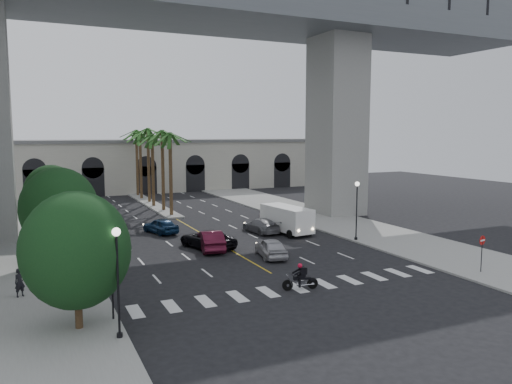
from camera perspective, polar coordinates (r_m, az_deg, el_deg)
name	(u,v)px	position (r m, az deg, el deg)	size (l,w,h in m)	color
ground	(285,281)	(33.08, 3.35, -10.15)	(140.00, 140.00, 0.00)	black
sidewalk_left	(31,253)	(43.95, -24.33, -6.38)	(8.00, 100.00, 0.15)	gray
sidewalk_right	(344,224)	(53.17, 10.05, -3.66)	(8.00, 100.00, 0.15)	gray
median	(152,204)	(68.24, -11.82, -1.37)	(2.00, 24.00, 0.20)	gray
pier_building	(127,166)	(84.40, -14.49, 2.94)	(71.00, 10.50, 8.50)	#B2AFA0
bridge	(216,46)	(53.90, -4.64, 16.26)	(75.00, 13.00, 26.00)	gray
palm_a	(170,137)	(57.86, -9.81, 6.17)	(3.20, 3.20, 10.30)	#47331E
palm_b	(162,135)	(61.75, -10.69, 6.44)	(3.20, 3.20, 10.60)	#47331E
palm_c	(152,138)	(65.58, -11.79, 6.03)	(3.20, 3.20, 10.10)	#47331E
palm_d	(148,133)	(69.55, -12.27, 6.66)	(3.20, 3.20, 10.90)	#47331E
palm_e	(140,136)	(73.41, -13.13, 6.28)	(3.20, 3.20, 10.40)	#47331E
palm_f	(136,134)	(77.39, -13.52, 6.49)	(3.20, 3.20, 10.70)	#47331E
street_tree_near	(76,250)	(25.59, -19.88, -6.28)	(5.20, 5.20, 6.89)	#382616
street_tree_mid	(59,209)	(38.33, -21.57, -1.81)	(5.44, 5.44, 7.21)	#382616
street_tree_far	(51,194)	(50.26, -22.34, -0.26)	(5.04, 5.04, 6.68)	#382616
lamp_post_left_near	(118,273)	(24.04, -15.54, -8.93)	(0.40, 0.40, 5.35)	black
lamp_post_left_far	(76,210)	(44.50, -19.90, -1.89)	(0.40, 0.40, 5.35)	black
lamp_post_right	(357,206)	(44.98, 11.44, -1.53)	(0.40, 0.40, 5.35)	black
traffic_signal_near	(112,274)	(26.63, -16.15, -9.00)	(0.25, 0.18, 3.65)	black
traffic_signal_far	(101,256)	(30.46, -17.29, -7.04)	(0.25, 0.18, 3.65)	black
motorcycle_rider	(301,278)	(31.29, 5.20, -9.72)	(2.29, 0.68, 1.66)	black
car_a	(271,248)	(39.00, 1.71, -6.37)	(1.77, 4.40, 1.50)	#B1B0B5
car_b	(211,240)	(41.40, -5.22, -5.52)	(1.74, 4.98, 1.64)	#4A0E21
car_c	(207,239)	(42.14, -5.61, -5.38)	(2.55, 5.52, 1.54)	black
car_d	(261,226)	(48.34, 0.57, -3.85)	(1.96, 4.82, 1.40)	slate
car_e	(161,226)	(48.84, -10.85, -3.81)	(1.76, 4.37, 1.49)	#102B4F
cargo_van	(287,218)	(48.01, 3.55, -3.04)	(3.02, 6.29, 2.59)	white
pedestrian_a	(20,283)	(32.45, -25.38, -9.33)	(0.61, 0.40, 1.67)	black
pedestrian_b	(60,271)	(33.76, -21.50, -8.37)	(0.90, 0.70, 1.86)	black
do_not_enter_sign	(482,246)	(37.49, 24.43, -5.66)	(0.65, 0.15, 2.67)	black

